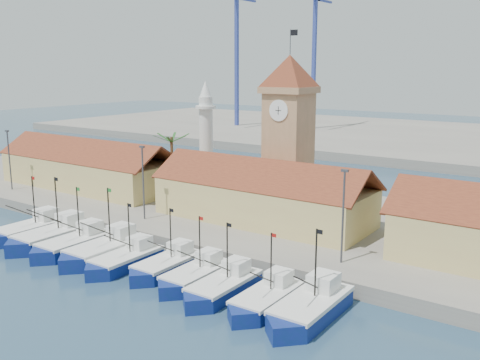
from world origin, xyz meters
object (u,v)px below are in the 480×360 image
Objects in this scene: boat_0 at (29,231)px; minaret at (206,136)px; boat_5 at (166,266)px; clock_tower at (289,129)px.

minaret reaches higher than boat_0.
boat_0 is 27.98m from minaret.
boat_0 reaches higher than boat_5.
boat_5 is at bearing -91.08° from clock_tower.
boat_5 is (20.82, 0.98, -0.09)m from boat_0.
clock_tower is (0.43, 22.79, 11.27)m from boat_5.
boat_5 is 0.55× the size of minaret.
minaret is at bearing 172.39° from clock_tower.
boat_5 is 0.39× the size of clock_tower.
boat_0 is at bearing -103.62° from minaret.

